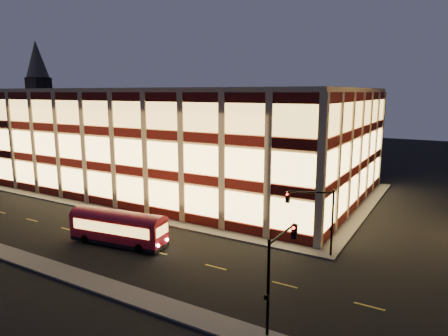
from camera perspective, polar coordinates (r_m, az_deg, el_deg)
The scene contains 10 objects.
ground at distance 47.24m, azimuth -14.15°, elevation -6.81°, with size 200.00×200.00×0.00m, color black.
sidewalk_office_south at distance 49.95m, azimuth -15.83°, elevation -5.84°, with size 54.00×2.00×0.15m, color #514F4C.
sidewalk_office_east at distance 51.60m, azimuth 19.29°, elevation -5.50°, with size 2.00×30.00×0.15m, color #514F4C.
sidewalk_near at distance 39.62m, azimuth -27.63°, elevation -11.10°, with size 100.00×2.00×0.15m, color #514F4C.
office_building at distance 60.33m, azimuth -5.20°, elevation 4.31°, with size 50.45×30.45×14.50m.
church_tower at distance 124.82m, azimuth -24.70°, elevation 7.52°, with size 5.00×5.00×18.00m, color #2D2621.
church_spire at distance 125.04m, azimuth -25.22°, elevation 13.92°, with size 6.00×6.00×10.00m, color #4C473F.
traffic_signal_far at distance 34.98m, azimuth 13.00°, elevation -5.94°, with size 3.79×1.87×6.00m.
traffic_signal_near at distance 24.56m, azimuth 7.81°, elevation -13.06°, with size 0.32×4.45×6.00m.
trolley_bus at distance 38.79m, azimuth -14.88°, elevation -7.98°, with size 9.69×3.60×3.20m.
Camera 1 is at (31.92, -31.88, 14.02)m, focal length 32.00 mm.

